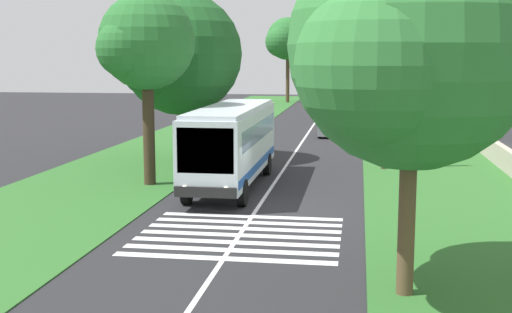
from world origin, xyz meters
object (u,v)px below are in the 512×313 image
object	(u,v)px
trailing_car_1	(337,117)
roadside_tree_right_1	(406,53)
roadside_tree_left_1	(146,45)
trailing_car_0	(331,127)
utility_pole	(385,97)
roadside_tree_left_2	(287,40)
roadside_tree_right_2	(385,41)
coach_bus	(232,141)
roadside_tree_right_0	(373,45)
roadside_tree_left_0	(179,56)

from	to	relation	value
trailing_car_1	roadside_tree_right_1	xyz separation A→B (m)	(-43.02, -3.02, 5.40)
roadside_tree_left_1	roadside_tree_right_1	xyz separation A→B (m)	(-13.19, -10.81, -0.42)
trailing_car_0	roadside_tree_left_1	distance (m)	23.01
trailing_car_1	utility_pole	distance (m)	24.26
roadside_tree_left_2	roadside_tree_right_1	size ratio (longest dim) A/B	1.18
trailing_car_0	roadside_tree_right_2	world-z (taller)	roadside_tree_right_2
coach_bus	roadside_tree_right_0	xyz separation A→B (m)	(48.45, -7.10, 5.06)
roadside_tree_left_2	trailing_car_0	bearing A→B (deg)	-168.77
roadside_tree_left_0	utility_pole	size ratio (longest dim) A/B	1.30
coach_bus	utility_pole	size ratio (longest dim) A/B	1.52
roadside_tree_right_0	roadside_tree_right_2	world-z (taller)	roadside_tree_right_2
trailing_car_1	roadside_tree_left_0	size ratio (longest dim) A/B	0.45
coach_bus	roadside_tree_right_1	size ratio (longest dim) A/B	1.21
trailing_car_1	roadside_tree_left_2	world-z (taller)	roadside_tree_left_2
roadside_tree_left_2	roadside_tree_right_2	distance (m)	23.48
trailing_car_1	roadside_tree_right_0	xyz separation A→B (m)	(18.61, -3.31, 6.54)
coach_bus	trailing_car_0	size ratio (longest dim) A/B	2.60
roadside_tree_left_2	roadside_tree_left_0	bearing A→B (deg)	179.11
coach_bus	trailing_car_1	world-z (taller)	coach_bus
coach_bus	trailing_car_0	world-z (taller)	coach_bus
trailing_car_0	roadside_tree_left_0	world-z (taller)	roadside_tree_left_0
utility_pole	roadside_tree_right_0	bearing A→B (deg)	-0.05
roadside_tree_left_1	trailing_car_1	bearing A→B (deg)	-14.64
roadside_tree_right_0	roadside_tree_left_1	bearing A→B (deg)	167.10
trailing_car_1	roadside_tree_left_0	bearing A→B (deg)	159.82
roadside_tree_left_2	roadside_tree_right_2	xyz separation A→B (m)	(-20.35, -11.69, -0.61)
coach_bus	roadside_tree_left_0	xyz separation A→B (m)	(7.45, 4.44, 3.82)
trailing_car_1	roadside_tree_right_1	distance (m)	43.46
roadside_tree_left_0	roadside_tree_left_1	bearing A→B (deg)	-176.62
coach_bus	roadside_tree_left_1	world-z (taller)	roadside_tree_left_1
trailing_car_1	roadside_tree_right_0	size ratio (longest dim) A/B	0.45
roadside_tree_left_2	roadside_tree_right_2	world-z (taller)	roadside_tree_left_2
roadside_tree_right_0	utility_pole	xyz separation A→B (m)	(-42.44, 0.04, -3.35)
roadside_tree_left_0	utility_pole	distance (m)	11.78
coach_bus	roadside_tree_right_1	xyz separation A→B (m)	(-13.17, -6.81, 3.92)
roadside_tree_right_2	utility_pole	distance (m)	31.45
roadside_tree_left_1	utility_pole	xyz separation A→B (m)	(6.00, -11.06, -2.63)
roadside_tree_left_1	trailing_car_0	bearing A→B (deg)	-20.02
roadside_tree_right_2	utility_pole	xyz separation A→B (m)	(-31.24, 0.97, -3.54)
trailing_car_0	roadside_tree_right_2	bearing A→B (deg)	-15.12
roadside_tree_right_0	roadside_tree_right_2	bearing A→B (deg)	-175.23
trailing_car_1	trailing_car_0	bearing A→B (deg)	178.90
coach_bus	roadside_tree_right_2	size ratio (longest dim) A/B	1.13
roadside_tree_left_1	coach_bus	bearing A→B (deg)	-90.18
roadside_tree_right_1	roadside_tree_right_0	bearing A→B (deg)	-0.27
utility_pole	roadside_tree_right_1	bearing A→B (deg)	179.26
roadside_tree_left_2	roadside_tree_right_1	distance (m)	71.57
trailing_car_0	utility_pole	distance (m)	15.63
roadside_tree_left_0	roadside_tree_left_2	xyz separation A→B (m)	(50.16, -0.78, 2.04)
trailing_car_1	roadside_tree_right_0	world-z (taller)	roadside_tree_right_0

